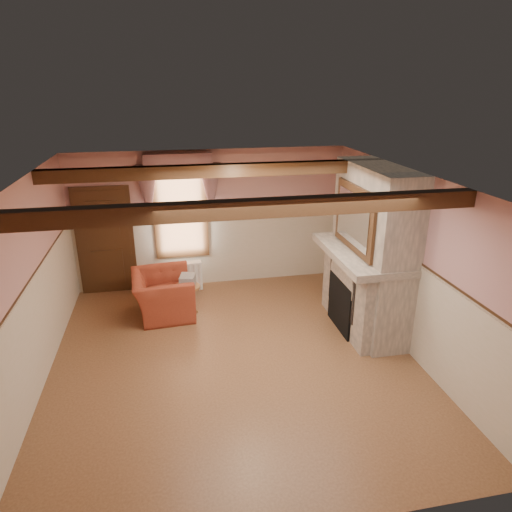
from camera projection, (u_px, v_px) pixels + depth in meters
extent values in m
cube|color=brown|center=(234.00, 359.00, 7.04)|extent=(5.50, 6.00, 0.01)
cube|color=silver|center=(231.00, 179.00, 6.05)|extent=(5.50, 6.00, 0.01)
cube|color=tan|center=(211.00, 219.00, 9.30)|extent=(5.50, 0.02, 2.80)
cube|color=tan|center=(286.00, 415.00, 3.80)|extent=(5.50, 0.02, 2.80)
cube|color=tan|center=(28.00, 291.00, 6.05)|extent=(0.02, 6.00, 2.80)
cube|color=tan|center=(408.00, 262.00, 7.05)|extent=(0.02, 6.00, 2.80)
cube|color=black|center=(344.00, 304.00, 7.80)|extent=(0.20, 0.95, 0.90)
imported|color=maroon|center=(163.00, 294.00, 8.30)|extent=(1.13, 1.27, 0.78)
cylinder|color=brown|center=(188.00, 300.00, 8.35)|extent=(0.63, 0.63, 0.55)
cube|color=#B7AD8C|center=(188.00, 280.00, 8.24)|extent=(0.32, 0.37, 0.20)
cube|color=silver|center=(185.00, 276.00, 9.31)|extent=(0.71, 0.22, 0.60)
imported|color=brown|center=(366.00, 250.00, 7.37)|extent=(0.33, 0.33, 0.08)
cube|color=black|center=(344.00, 230.00, 8.21)|extent=(0.14, 0.24, 0.20)
cylinder|color=gold|center=(351.00, 233.00, 7.92)|extent=(0.11, 0.11, 0.28)
cylinder|color=maroon|center=(379.00, 259.00, 6.90)|extent=(0.06, 0.06, 0.16)
cylinder|color=gold|center=(376.00, 257.00, 7.02)|extent=(0.06, 0.06, 0.12)
cube|color=gray|center=(372.00, 250.00, 7.54)|extent=(0.85, 2.00, 2.80)
cube|color=gray|center=(362.00, 253.00, 7.52)|extent=(1.05, 2.05, 0.12)
cube|color=silver|center=(354.00, 218.00, 7.27)|extent=(0.06, 1.44, 1.04)
cube|color=black|center=(106.00, 242.00, 8.99)|extent=(1.10, 0.10, 2.10)
cube|color=white|center=(181.00, 209.00, 9.08)|extent=(1.06, 0.08, 2.02)
cube|color=gray|center=(179.00, 180.00, 8.78)|extent=(1.30, 0.14, 1.40)
cube|color=black|center=(247.00, 209.00, 4.99)|extent=(5.50, 0.18, 0.20)
cube|color=black|center=(220.00, 171.00, 7.19)|extent=(5.50, 0.18, 0.20)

